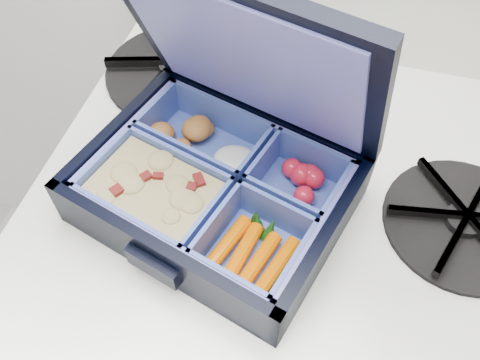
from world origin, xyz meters
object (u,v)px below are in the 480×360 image
(stove, at_px, (277,324))
(burner_grate, at_px, (465,219))
(fork, at_px, (300,121))
(bento_box, at_px, (216,189))

(stove, distance_m, burner_grate, 0.46)
(stove, xyz_separation_m, burner_grate, (0.17, -0.01, 0.43))
(fork, bearing_deg, bento_box, -90.67)
(bento_box, xyz_separation_m, burner_grate, (0.25, 0.04, -0.02))
(bento_box, bearing_deg, burner_grate, 26.24)
(bento_box, relative_size, fork, 1.42)
(burner_grate, relative_size, fork, 0.90)
(fork, bearing_deg, stove, -56.21)
(stove, xyz_separation_m, bento_box, (-0.08, -0.05, 0.45))
(stove, height_order, burner_grate, burner_grate)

